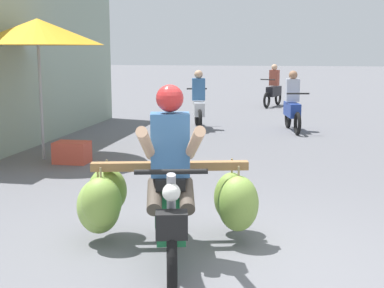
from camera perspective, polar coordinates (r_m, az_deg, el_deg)
name	(u,v)px	position (r m, az deg, el deg)	size (l,w,h in m)	color
ground_plane	(232,274)	(4.69, 4.31, -13.61)	(120.00, 120.00, 0.00)	slate
motorbike_main_loaded	(161,195)	(5.10, -3.36, -5.42)	(1.87, 1.96, 1.58)	black
motorbike_distant_ahead_left	(292,107)	(12.71, 10.59, 3.90)	(0.58, 1.60, 1.40)	black
motorbike_distant_ahead_right	(274,89)	(18.25, 8.64, 5.75)	(0.67, 1.57, 1.40)	black
motorbike_distant_far_ahead	(198,105)	(12.84, 0.68, 4.13)	(0.62, 1.59, 1.40)	black
market_umbrella_near_shop	(38,32)	(9.51, -16.05, 11.36)	(2.20, 2.20, 2.39)	#99999E
produce_crate	(72,152)	(9.21, -12.61, -0.87)	(0.56, 0.40, 0.36)	#CC4C38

